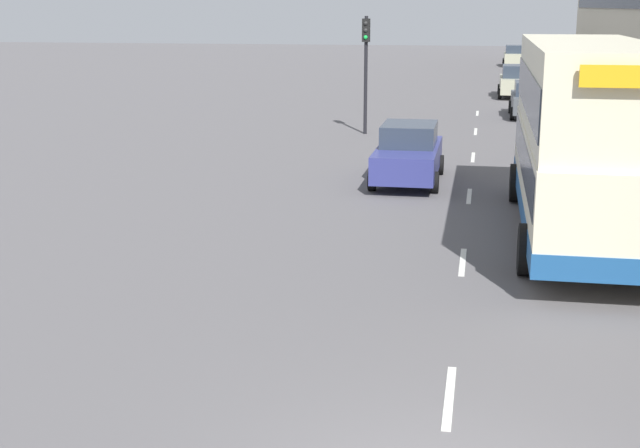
{
  "coord_description": "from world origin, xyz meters",
  "views": [
    {
      "loc": [
        0.28,
        -8.48,
        5.05
      ],
      "look_at": [
        -5.13,
        21.03,
        -2.33
      ],
      "focal_mm": 50.0,
      "sensor_mm": 36.0,
      "label": 1
    }
  ],
  "objects_px": {
    "car_3": "(515,56)",
    "traffic_light_far_kerb": "(366,55)",
    "car_0": "(517,81)",
    "double_decker_bus_near": "(584,135)",
    "car_2": "(532,99)",
    "car_1": "(408,153)"
  },
  "relations": [
    {
      "from": "car_1",
      "to": "traffic_light_far_kerb",
      "type": "height_order",
      "value": "traffic_light_far_kerb"
    },
    {
      "from": "double_decker_bus_near",
      "to": "car_3",
      "type": "relative_size",
      "value": 2.46
    },
    {
      "from": "double_decker_bus_near",
      "to": "car_0",
      "type": "bearing_deg",
      "value": 90.7
    },
    {
      "from": "car_1",
      "to": "car_3",
      "type": "relative_size",
      "value": 1.08
    },
    {
      "from": "car_2",
      "to": "traffic_light_far_kerb",
      "type": "xyz_separation_m",
      "value": [
        -6.87,
        -6.93,
        2.31
      ]
    },
    {
      "from": "car_3",
      "to": "double_decker_bus_near",
      "type": "bearing_deg",
      "value": -90.26
    },
    {
      "from": "car_2",
      "to": "car_1",
      "type": "bearing_deg",
      "value": -104.43
    },
    {
      "from": "double_decker_bus_near",
      "to": "car_2",
      "type": "height_order",
      "value": "double_decker_bus_near"
    },
    {
      "from": "double_decker_bus_near",
      "to": "car_0",
      "type": "distance_m",
      "value": 31.77
    },
    {
      "from": "car_0",
      "to": "car_2",
      "type": "bearing_deg",
      "value": -87.65
    },
    {
      "from": "double_decker_bus_near",
      "to": "traffic_light_far_kerb",
      "type": "bearing_deg",
      "value": 113.96
    },
    {
      "from": "car_3",
      "to": "traffic_light_far_kerb",
      "type": "height_order",
      "value": "traffic_light_far_kerb"
    },
    {
      "from": "double_decker_bus_near",
      "to": "traffic_light_far_kerb",
      "type": "height_order",
      "value": "traffic_light_far_kerb"
    },
    {
      "from": "car_0",
      "to": "traffic_light_far_kerb",
      "type": "distance_m",
      "value": 17.66
    },
    {
      "from": "double_decker_bus_near",
      "to": "car_2",
      "type": "relative_size",
      "value": 2.26
    },
    {
      "from": "car_0",
      "to": "car_2",
      "type": "relative_size",
      "value": 1.0
    },
    {
      "from": "double_decker_bus_near",
      "to": "car_3",
      "type": "distance_m",
      "value": 58.68
    },
    {
      "from": "traffic_light_far_kerb",
      "to": "car_1",
      "type": "bearing_deg",
      "value": -75.25
    },
    {
      "from": "car_0",
      "to": "car_3",
      "type": "xyz_separation_m",
      "value": [
        0.65,
        26.93,
        -0.01
      ]
    },
    {
      "from": "double_decker_bus_near",
      "to": "car_2",
      "type": "xyz_separation_m",
      "value": [
        -0.0,
        22.4,
        -1.46
      ]
    },
    {
      "from": "car_1",
      "to": "car_2",
      "type": "relative_size",
      "value": 0.99
    },
    {
      "from": "car_0",
      "to": "car_3",
      "type": "height_order",
      "value": "car_0"
    }
  ]
}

